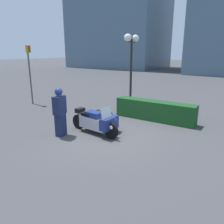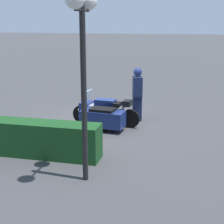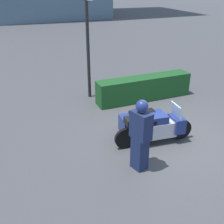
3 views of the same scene
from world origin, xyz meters
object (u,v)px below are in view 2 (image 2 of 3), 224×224
at_px(twin_lamp_post, 83,34).
at_px(officer_rider, 137,93).
at_px(police_motorcycle, 101,114).
at_px(hedge_bush_curbside, 29,138).

bearing_deg(twin_lamp_post, officer_rider, -94.07).
relative_size(police_motorcycle, hedge_bush_curbside, 0.62).
bearing_deg(hedge_bush_curbside, officer_rider, -120.06).
bearing_deg(officer_rider, twin_lamp_post, -108.36).
height_order(police_motorcycle, hedge_bush_curbside, police_motorcycle).
bearing_deg(police_motorcycle, officer_rider, -125.17).
bearing_deg(twin_lamp_post, police_motorcycle, -80.20).
bearing_deg(police_motorcycle, twin_lamp_post, 105.46).
height_order(officer_rider, hedge_bush_curbside, officer_rider).
bearing_deg(hedge_bush_curbside, police_motorcycle, -114.52).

